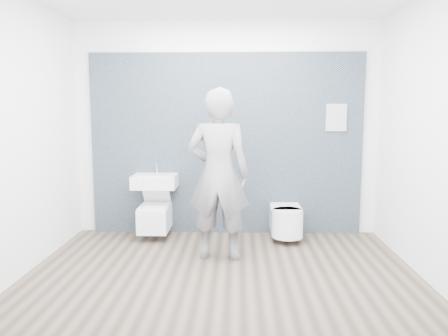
{
  "coord_description": "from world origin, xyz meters",
  "views": [
    {
      "loc": [
        0.15,
        -4.33,
        1.66
      ],
      "look_at": [
        0.0,
        0.6,
        1.0
      ],
      "focal_mm": 35.0,
      "sensor_mm": 36.0,
      "label": 1
    }
  ],
  "objects_px": {
    "washbasin": "(155,181)",
    "toilet_square": "(155,216)",
    "toilet_rounded": "(286,221)",
    "visitor": "(218,175)"
  },
  "relations": [
    {
      "from": "washbasin",
      "to": "toilet_square",
      "type": "height_order",
      "value": "washbasin"
    },
    {
      "from": "toilet_rounded",
      "to": "washbasin",
      "type": "bearing_deg",
      "value": 176.01
    },
    {
      "from": "toilet_square",
      "to": "toilet_rounded",
      "type": "height_order",
      "value": "toilet_square"
    },
    {
      "from": "washbasin",
      "to": "toilet_rounded",
      "type": "height_order",
      "value": "washbasin"
    },
    {
      "from": "toilet_rounded",
      "to": "visitor",
      "type": "bearing_deg",
      "value": -140.47
    },
    {
      "from": "toilet_rounded",
      "to": "visitor",
      "type": "xyz_separation_m",
      "value": [
        -0.84,
        -0.69,
        0.69
      ]
    },
    {
      "from": "toilet_rounded",
      "to": "visitor",
      "type": "height_order",
      "value": "visitor"
    },
    {
      "from": "toilet_square",
      "to": "toilet_rounded",
      "type": "distance_m",
      "value": 1.7
    },
    {
      "from": "washbasin",
      "to": "visitor",
      "type": "relative_size",
      "value": 0.3
    },
    {
      "from": "visitor",
      "to": "washbasin",
      "type": "bearing_deg",
      "value": -37.4
    }
  ]
}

